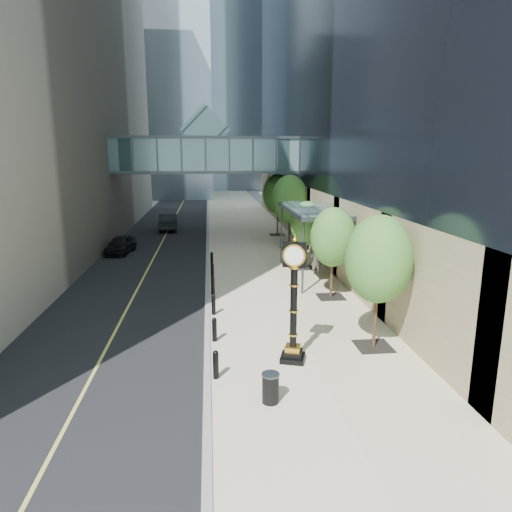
# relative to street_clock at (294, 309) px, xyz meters

# --- Properties ---
(ground) EXTENTS (320.00, 320.00, 0.00)m
(ground) POSITION_rel_street_clock_xyz_m (-0.16, -2.10, -2.08)
(ground) COLOR gray
(ground) RESTS_ON ground
(road) EXTENTS (8.00, 180.00, 0.02)m
(road) POSITION_rel_street_clock_xyz_m (-7.16, 37.90, -2.07)
(road) COLOR black
(road) RESTS_ON ground
(sidewalk) EXTENTS (8.00, 180.00, 0.06)m
(sidewalk) POSITION_rel_street_clock_xyz_m (0.84, 37.90, -2.05)
(sidewalk) COLOR beige
(sidewalk) RESTS_ON ground
(curb) EXTENTS (0.25, 180.00, 0.07)m
(curb) POSITION_rel_street_clock_xyz_m (-3.16, 37.90, -2.04)
(curb) COLOR gray
(curb) RESTS_ON ground
(distant_tower_c) EXTENTS (22.00, 22.00, 65.00)m
(distant_tower_c) POSITION_rel_street_clock_xyz_m (-6.16, 117.90, 30.42)
(distant_tower_c) COLOR #ACC1D8
(distant_tower_c) RESTS_ON ground
(skywalk) EXTENTS (17.00, 4.20, 5.80)m
(skywalk) POSITION_rel_street_clock_xyz_m (-3.16, 25.90, 5.63)
(skywalk) COLOR slate
(skywalk) RESTS_ON ground
(entrance_canopy) EXTENTS (3.00, 8.00, 4.38)m
(entrance_canopy) POSITION_rel_street_clock_xyz_m (3.31, 11.90, 2.11)
(entrance_canopy) COLOR #383F44
(entrance_canopy) RESTS_ON ground
(bollard_row) EXTENTS (0.20, 16.20, 0.90)m
(bollard_row) POSITION_rel_street_clock_xyz_m (-2.86, 6.90, -1.57)
(bollard_row) COLOR black
(bollard_row) RESTS_ON sidewalk
(street_trees) EXTENTS (2.88, 28.68, 5.93)m
(street_trees) POSITION_rel_street_clock_xyz_m (3.44, 15.40, 1.63)
(street_trees) COLOR black
(street_trees) RESTS_ON sidewalk
(street_clock) EXTENTS (1.10, 1.10, 4.66)m
(street_clock) POSITION_rel_street_clock_xyz_m (0.00, 0.00, 0.00)
(street_clock) COLOR black
(street_clock) RESTS_ON sidewalk
(trash_bin) EXTENTS (0.59, 0.59, 0.90)m
(trash_bin) POSITION_rel_street_clock_xyz_m (-1.22, -2.83, -1.57)
(trash_bin) COLOR black
(trash_bin) RESTS_ON sidewalk
(pedestrian) EXTENTS (0.69, 0.48, 1.83)m
(pedestrian) POSITION_rel_street_clock_xyz_m (3.73, 12.21, -1.11)
(pedestrian) COLOR #B0AAA2
(pedestrian) RESTS_ON sidewalk
(car_near) EXTENTS (2.15, 4.22, 1.38)m
(car_near) POSITION_rel_street_clock_xyz_m (-9.89, 20.15, -1.37)
(car_near) COLOR black
(car_near) RESTS_ON road
(car_far) EXTENTS (2.15, 5.18, 1.67)m
(car_far) POSITION_rel_street_clock_xyz_m (-7.16, 31.23, -1.23)
(car_far) COLOR black
(car_far) RESTS_ON road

